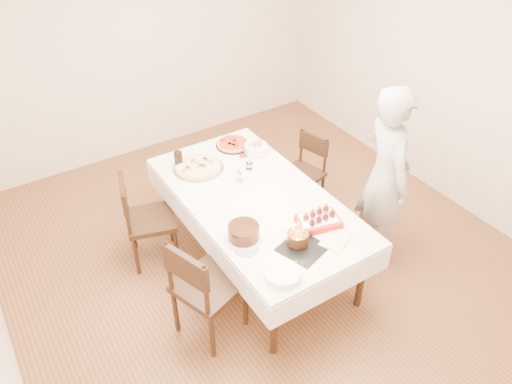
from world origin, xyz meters
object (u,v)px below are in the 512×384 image
dining_table (256,230)px  taper_candle (249,154)px  cola_glass (178,159)px  strawberry_box (319,221)px  chair_left_savory (151,220)px  person (386,177)px  chair_left_dessert (209,286)px  pizza_pepperoni (233,144)px  pizza_white (198,167)px  birthday_cake (298,235)px  layer_cake (244,232)px  chair_right_savory (302,175)px  pasta_bowl (256,148)px

dining_table → taper_candle: size_ratio=6.67×
cola_glass → strawberry_box: size_ratio=0.44×
chair_left_savory → person: person is taller
chair_left_dessert → person: bearing=160.0°
chair_left_dessert → taper_candle: taper_candle is taller
pizza_pepperoni → chair_left_dessert: bearing=-127.4°
pizza_white → pizza_pepperoni: (0.48, 0.18, 0.00)m
strawberry_box → pizza_white: bearing=110.0°
taper_candle → strawberry_box: size_ratio=0.95×
pizza_white → birthday_cake: birthday_cake is taller
layer_cake → person: bearing=-4.6°
strawberry_box → cola_glass: bearing=112.6°
chair_left_dessert → cola_glass: bearing=-125.7°
birthday_cake → chair_left_dessert: bearing=163.9°
chair_right_savory → birthday_cake: size_ratio=4.90×
taper_candle → chair_right_savory: bearing=2.3°
person → pizza_white: person is taller
cola_glass → chair_right_savory: bearing=-17.3°
pasta_bowl → cola_glass: 0.77m
dining_table → person: (1.03, -0.50, 0.49)m
person → taper_candle: (-0.84, 0.91, 0.04)m
pizza_pepperoni → chair_right_savory: bearing=-34.7°
chair_left_savory → pasta_bowl: bearing=-160.6°
pizza_pepperoni → strawberry_box: (-0.04, -1.41, 0.02)m
dining_table → pizza_white: (-0.22, 0.66, 0.40)m
pizza_white → strawberry_box: (0.45, -1.24, 0.02)m
strawberry_box → pizza_pepperoni: bearing=88.6°
chair_left_dessert → pizza_white: chair_left_dessert is taller
chair_left_dessert → cola_glass: 1.37m
pasta_bowl → chair_left_savory: bearing=-177.3°
dining_table → chair_left_savory: chair_left_savory is taller
chair_right_savory → pasta_bowl: size_ratio=3.53×
chair_left_savory → birthday_cake: size_ratio=5.45×
dining_table → strawberry_box: strawberry_box is taller
pizza_pepperoni → birthday_cake: size_ratio=2.07×
dining_table → strawberry_box: size_ratio=6.30×
chair_left_savory → layer_cake: chair_left_savory is taller
pasta_bowl → chair_right_savory: bearing=-21.0°
cola_glass → strawberry_box: bearing=-67.4°
birthday_cake → strawberry_box: size_ratio=0.49×
cola_glass → birthday_cake: size_ratio=0.89×
chair_left_dessert → person: size_ratio=0.57×
chair_left_savory → pizza_white: (0.56, 0.10, 0.31)m
chair_left_savory → pizza_white: bearing=-152.9°
layer_cake → strawberry_box: bearing=-17.4°
chair_left_dessert → pizza_pepperoni: size_ratio=2.85×
pizza_pepperoni → cola_glass: (-0.61, -0.03, 0.05)m
chair_left_savory → layer_cake: (0.42, -0.95, 0.35)m
chair_left_dessert → person: 1.80m
birthday_cake → taper_candle: bearing=77.7°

